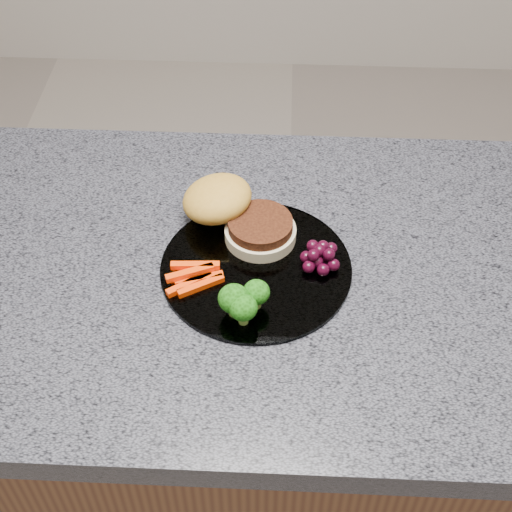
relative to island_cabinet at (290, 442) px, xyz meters
The scene contains 7 objects.
island_cabinet is the anchor object (origin of this frame).
countertop 0.45m from the island_cabinet, ahead, with size 1.20×0.60×0.04m, color #555661.
plate 0.48m from the island_cabinet, behind, with size 0.26×0.26×0.01m, color white.
burger 0.52m from the island_cabinet, 141.93° to the left, with size 0.20×0.17×0.05m.
carrot_sticks 0.50m from the island_cabinet, 167.26° to the right, with size 0.08×0.06×0.02m.
broccoli 0.52m from the island_cabinet, 130.68° to the right, with size 0.07×0.06×0.05m.
grape_bunch 0.49m from the island_cabinet, 15.94° to the left, with size 0.05×0.06×0.03m.
Camera 1 is at (-0.03, -0.66, 1.61)m, focal length 50.00 mm.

